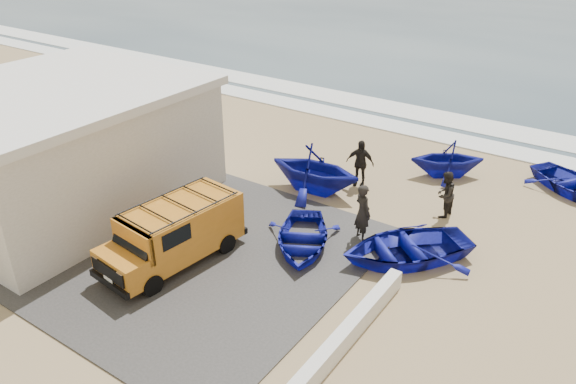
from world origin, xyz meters
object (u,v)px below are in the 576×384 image
Objects in this scene: parapet at (345,337)px; fisherman_back at (360,163)px; boat_mid_left at (315,169)px; fisherman_middle at (445,194)px; building at (57,145)px; boat_far_right at (575,184)px; fisherman_front at (363,213)px; boat_near_left at (302,238)px; van at (175,231)px; boat_far_left at (447,158)px; boat_near_right at (406,247)px.

parapet is 3.20× the size of fisherman_back.
boat_mid_left is 2.12× the size of fisherman_middle.
building is at bearing 123.87° from boat_mid_left.
boat_far_right is 5.75m from fisherman_middle.
fisherman_front reaches higher than fisherman_back.
parapet is at bearing -71.86° from boat_near_left.
van is at bearing -32.70° from fisherman_middle.
building is 14.93m from boat_far_left.
parapet is 1.44× the size of boat_near_right.
fisherman_back is at bearing -77.07° from boat_far_left.
fisherman_back reaches higher than parapet.
boat_far_left is (1.88, 7.82, 0.41)m from boat_near_left.
fisherman_front is at bearing 21.29° from boat_near_left.
boat_far_right is (6.47, 9.13, 0.02)m from boat_near_left.
van is 3.99m from boat_near_left.
boat_near_right is (3.01, 1.28, 0.07)m from boat_near_left.
boat_far_right is (9.25, 11.91, -0.67)m from van.
boat_far_left is 6.28m from fisherman_front.
building is 2.26× the size of boat_near_right.
fisherman_back is (2.13, 7.88, -0.11)m from van.
boat_near_right is 1.14× the size of boat_far_right.
boat_near_left is 2.02× the size of fisherman_middle.
parapet is at bearing -4.58° from building.
boat_far_right is 8.20m from fisherman_back.
boat_near_left is at bearing 177.25° from boat_far_right.
boat_mid_left is at bearing 87.89° from van.
boat_near_left is 5.48m from fisherman_middle.
boat_near_right is 2.22× the size of fisherman_back.
building is 2.56× the size of boat_far_right.
boat_near_right is at bearing -24.47° from boat_far_left.
boat_near_right is 2.10× the size of fisherman_front.
van is 9.34m from fisherman_middle.
fisherman_back is (1.16, 1.46, -0.01)m from boat_mid_left.
parapet is 7.76m from fisherman_middle.
fisherman_front is at bearing -73.05° from fisherman_back.
fisherman_front is (4.10, 4.35, -0.06)m from van.
building is 9.57m from boat_near_left.
parapet is at bearing 143.13° from fisherman_front.
van reaches higher than fisherman_back.
fisherman_middle is at bearing 28.30° from boat_near_left.
boat_near_left is 1.74× the size of fisherman_front.
fisherman_back is (-7.11, -4.03, 0.56)m from boat_far_right.
building reaches higher than fisherman_back.
fisherman_middle reaches higher than boat_far_right.
boat_far_right reaches higher than boat_near_left.
fisherman_middle is at bearing 58.41° from van.
van is at bearing -117.34° from fisherman_back.
fisherman_back is at bearing -92.80° from fisherman_middle.
fisherman_front is at bearing 53.18° from van.
building is at bearing 158.42° from boat_far_right.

